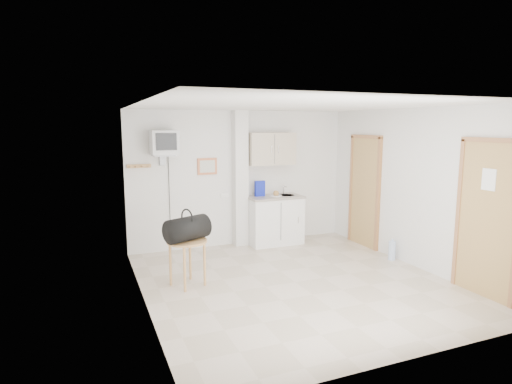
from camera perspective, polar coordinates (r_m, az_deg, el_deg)
name	(u,v)px	position (r m, az deg, el deg)	size (l,w,h in m)	color
ground	(295,282)	(6.31, 5.24, -11.88)	(4.50, 4.50, 0.00)	beige
room_envelope	(309,175)	(6.14, 7.05, 2.30)	(4.24, 4.54, 2.55)	white
kitchenette	(274,202)	(8.08, 2.38, -1.31)	(1.03, 0.58, 2.10)	white
crt_television	(164,143)	(7.37, -12.17, 6.37)	(0.44, 0.45, 2.15)	slate
round_table	(187,247)	(6.07, -9.18, -7.26)	(0.56, 0.56, 0.66)	tan
duffel_bag	(187,229)	(5.98, -9.15, -4.83)	(0.69, 0.56, 0.45)	black
water_bottle	(392,250)	(7.57, 17.68, -7.44)	(0.12, 0.12, 0.36)	#B1C8EB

